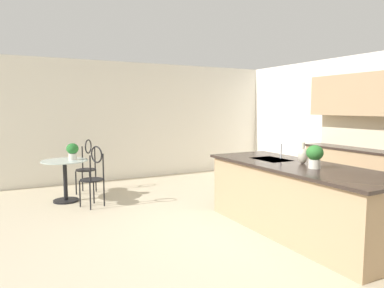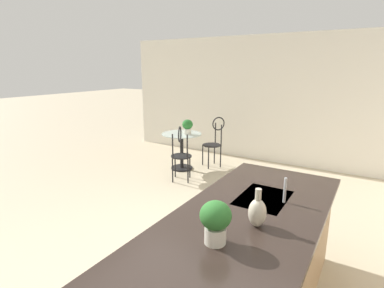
{
  "view_description": "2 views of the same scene",
  "coord_description": "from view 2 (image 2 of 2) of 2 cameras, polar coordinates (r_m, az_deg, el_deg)",
  "views": [
    {
      "loc": [
        3.7,
        -2.51,
        1.68
      ],
      "look_at": [
        -1.59,
        0.25,
        1.05
      ],
      "focal_mm": 32.85,
      "sensor_mm": 36.0,
      "label": 1
    },
    {
      "loc": [
        2.17,
        1.6,
        2.03
      ],
      "look_at": [
        -1.23,
        -0.49,
        1.02
      ],
      "focal_mm": 28.25,
      "sensor_mm": 36.0,
      "label": 2
    }
  ],
  "objects": [
    {
      "name": "ground_plane",
      "position": [
        3.38,
        -4.18,
        -22.76
      ],
      "size": [
        40.0,
        40.0,
        0.0
      ],
      "primitive_type": "plane",
      "color": "beige"
    },
    {
      "name": "wall_left_window",
      "position": [
        6.66,
        17.65,
        7.75
      ],
      "size": [
        0.12,
        7.8,
        2.7
      ],
      "primitive_type": "cube",
      "color": "silver",
      "rests_on": "ground"
    },
    {
      "name": "kitchen_island",
      "position": [
        2.56,
        8.39,
        -23.76
      ],
      "size": [
        2.8,
        1.06,
        0.92
      ],
      "color": "tan",
      "rests_on": "ground"
    },
    {
      "name": "bistro_table",
      "position": [
        6.14,
        -1.95,
        -0.69
      ],
      "size": [
        0.8,
        0.8,
        0.74
      ],
      "color": "black",
      "rests_on": "ground"
    },
    {
      "name": "chair_near_window",
      "position": [
        5.43,
        -2.14,
        -1.33
      ],
      "size": [
        0.52,
        0.51,
        1.04
      ],
      "color": "black",
      "rests_on": "ground"
    },
    {
      "name": "chair_by_island",
      "position": [
        6.3,
        4.23,
        0.85
      ],
      "size": [
        0.53,
        0.53,
        1.04
      ],
      "color": "black",
      "rests_on": "ground"
    },
    {
      "name": "sink_faucet",
      "position": [
        2.68,
        17.12,
        -8.34
      ],
      "size": [
        0.02,
        0.02,
        0.22
      ],
      "primitive_type": "cylinder",
      "color": "#B2B5BA",
      "rests_on": "kitchen_island"
    },
    {
      "name": "potted_plant_on_table",
      "position": [
        5.96,
        -0.85,
        3.43
      ],
      "size": [
        0.21,
        0.21,
        0.3
      ],
      "color": "beige",
      "rests_on": "bistro_table"
    },
    {
      "name": "potted_plant_counter_near",
      "position": [
        2.0,
        4.46,
        -14.05
      ],
      "size": [
        0.21,
        0.21,
        0.29
      ],
      "color": "beige",
      "rests_on": "kitchen_island"
    },
    {
      "name": "vase_on_counter",
      "position": [
        2.26,
        12.22,
        -12.44
      ],
      "size": [
        0.13,
        0.13,
        0.29
      ],
      "color": "#BCB29E",
      "rests_on": "kitchen_island"
    }
  ]
}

